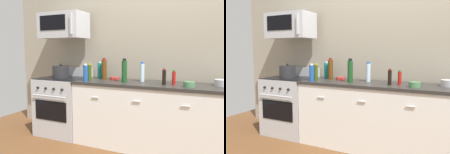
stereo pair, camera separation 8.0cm
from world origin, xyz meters
The scene contains 17 objects.
ground_plane centered at (0.00, 0.00, 0.00)m, with size 6.81×6.81×0.00m, color brown.
back_wall centered at (0.00, 0.41, 1.35)m, with size 5.67×0.10×2.70m, color #9E937F.
counter_unit centered at (0.00, 0.00, 0.46)m, with size 2.58×0.66×0.92m.
range_oven centered at (-1.67, 0.00, 0.47)m, with size 0.76×0.69×1.07m.
microwave centered at (-1.67, 0.05, 1.75)m, with size 0.74×0.44×0.40m.
bottle_wine_green centered at (-0.57, -0.07, 1.08)m, with size 0.08×0.08×0.33m.
bottle_wine_amber centered at (-0.98, 0.13, 1.07)m, with size 0.08×0.08×0.32m.
bottle_soda_blue centered at (-1.10, -0.21, 1.04)m, with size 0.07×0.07×0.25m.
bottle_hot_sauce_red centered at (0.10, -0.01, 1.01)m, with size 0.05×0.05×0.19m.
bottle_water_clear centered at (-0.36, 0.10, 1.05)m, with size 0.06×0.06×0.28m.
bottle_olive_oil centered at (-1.10, -0.11, 1.04)m, with size 0.06×0.06×0.25m.
bottle_soy_sauce_dark centered at (-0.01, -0.08, 1.02)m, with size 0.05×0.05×0.21m.
bottle_sparkling_teal centered at (-1.10, 0.20, 1.05)m, with size 0.07×0.07×0.27m.
bowl_steel_prep centered at (0.68, 0.13, 0.96)m, with size 0.21×0.21×0.08m.
bowl_red_small centered at (-0.81, 0.13, 0.94)m, with size 0.13×0.13×0.04m.
bowl_green_glaze centered at (0.30, -0.14, 0.95)m, with size 0.14×0.14×0.07m.
stockpot centered at (-1.67, -0.05, 1.02)m, with size 0.26×0.26×0.23m.
Camera 1 is at (0.64, -3.05, 1.36)m, focal length 37.48 mm.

